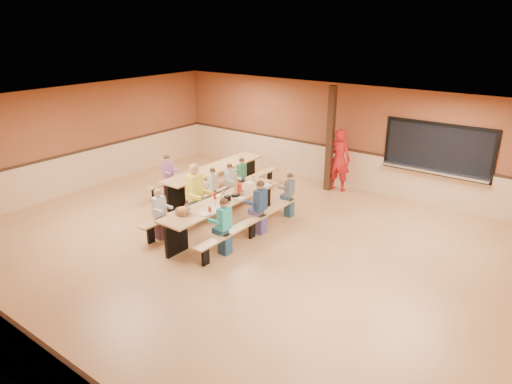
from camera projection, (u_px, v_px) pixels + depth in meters
The scene contains 23 objects.
ground at pixel (239, 246), 10.02m from camera, with size 12.00×12.00×0.00m, color #A46B3E.
room_envelope at pixel (238, 218), 9.77m from camera, with size 12.04×10.04×3.02m.
kitchen_pass_through at pixel (437, 152), 11.75m from camera, with size 2.78×0.28×1.38m.
structural_post at pixel (330, 140), 12.90m from camera, with size 0.18×0.18×3.00m, color black.
cafeteria_table_main at pixel (224, 208), 10.71m from camera, with size 1.91×3.70×0.74m.
cafeteria_table_second at pixel (215, 175), 13.02m from camera, with size 1.91×3.70×0.74m.
seated_child_white_left at pixel (159, 214), 10.20m from camera, with size 0.35×0.29×1.18m, color silver, non-canonical shape.
seated_adult_yellow at pixel (195, 194), 11.02m from camera, with size 0.49×0.40×1.46m, color yellow, non-canonical shape.
seated_child_grey_left at pixel (230, 185), 12.05m from camera, with size 0.34×0.28×1.15m, color silver, non-canonical shape.
seated_child_teal_right at pixel (225, 227), 9.50m from camera, with size 0.38×0.31×1.24m, color teal, non-canonical shape.
seated_child_navy_right at pixel (260, 208), 10.44m from camera, with size 0.40×0.33×1.27m, color navy, non-canonical shape.
seated_child_char_right at pixel (290, 195), 11.39m from camera, with size 0.33×0.27×1.12m, color #4D5258, non-canonical shape.
seated_child_purple_sec at pixel (168, 176), 12.69m from camera, with size 0.36×0.29×1.18m, color #955A8A, non-canonical shape.
seated_child_green_sec at pixel (242, 178), 12.70m from camera, with size 0.32×0.26×1.11m, color #328053, non-canonical shape.
seated_child_tan_sec at pixel (213, 189), 11.80m from camera, with size 0.33×0.27×1.12m, color beige, non-canonical shape.
standing_woman at pixel (339, 160), 13.08m from camera, with size 0.67×0.44×1.83m, color red.
punch_pitcher at pixel (239, 188), 11.07m from camera, with size 0.16×0.16×0.22m, color red.
chip_bowl at pixel (183, 211), 9.80m from camera, with size 0.32×0.32×0.15m, color orange, non-canonical shape.
napkin_dispenser at pixel (227, 198), 10.53m from camera, with size 0.10×0.14×0.13m, color black.
condiment_mustard at pixel (222, 198), 10.52m from camera, with size 0.06×0.06×0.17m, color yellow.
condiment_ketchup at pixel (215, 196), 10.63m from camera, with size 0.06×0.06×0.17m, color #B2140F.
table_paddle at pixel (236, 191), 10.77m from camera, with size 0.16×0.16×0.56m.
place_settings at pixel (224, 197), 10.61m from camera, with size 0.65×3.30×0.11m, color beige, non-canonical shape.
Camera 1 is at (5.67, -6.94, 4.65)m, focal length 32.00 mm.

